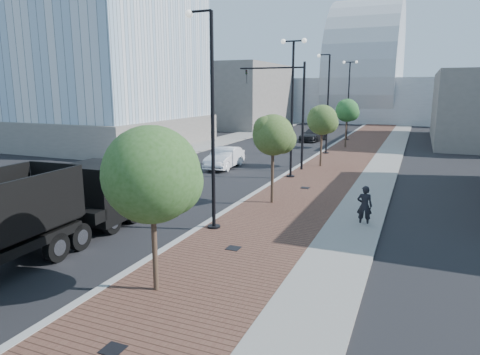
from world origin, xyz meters
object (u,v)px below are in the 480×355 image
at_px(dump_truck, 42,217).
at_px(pedestrian, 365,206).
at_px(white_sedan, 225,158).
at_px(dark_car_mid, 272,139).

bearing_deg(dump_truck, pedestrian, 34.17).
bearing_deg(white_sedan, dark_car_mid, 91.88).
xyz_separation_m(dump_truck, pedestrian, (10.65, 8.04, -0.47)).
xyz_separation_m(white_sedan, pedestrian, (11.87, -10.77, 0.13)).
bearing_deg(white_sedan, dump_truck, -89.65).
height_order(dump_truck, white_sedan, dump_truck).
relative_size(dump_truck, dark_car_mid, 3.33).
relative_size(white_sedan, dark_car_mid, 1.20).
height_order(dump_truck, pedestrian, dump_truck).
bearing_deg(pedestrian, white_sedan, -47.76).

